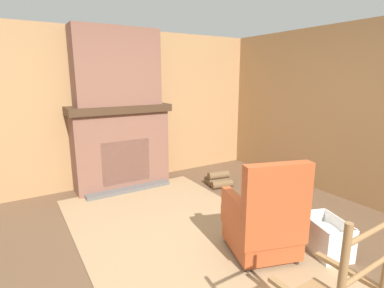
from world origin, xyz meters
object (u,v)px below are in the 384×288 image
(oil_lamp_vase, at_px, (91,101))
(armchair, at_px, (264,222))
(laundry_basket, at_px, (326,236))
(storage_case, at_px, (143,100))
(firewood_stack, at_px, (218,180))

(oil_lamp_vase, bearing_deg, armchair, 19.35)
(laundry_basket, bearing_deg, storage_case, -166.44)
(oil_lamp_vase, relative_size, storage_case, 1.02)
(laundry_basket, distance_m, oil_lamp_vase, 3.49)
(firewood_stack, height_order, laundry_basket, laundry_basket)
(firewood_stack, distance_m, laundry_basket, 2.09)
(armchair, distance_m, firewood_stack, 1.99)
(firewood_stack, relative_size, storage_case, 2.03)
(laundry_basket, xyz_separation_m, oil_lamp_vase, (-2.91, -1.51, 1.20))
(firewood_stack, xyz_separation_m, storage_case, (-0.84, -0.91, 1.27))
(armchair, relative_size, firewood_stack, 2.29)
(armchair, xyz_separation_m, storage_case, (-2.63, -0.12, 0.99))
(storage_case, bearing_deg, oil_lamp_vase, -90.01)
(armchair, xyz_separation_m, firewood_stack, (-1.80, 0.80, -0.28))
(laundry_basket, height_order, storage_case, storage_case)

